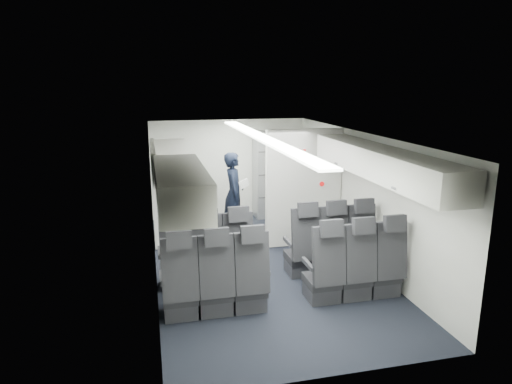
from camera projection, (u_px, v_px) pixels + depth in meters
name	position (u px, v px, depth m)	size (l,w,h in m)	color
cabin_shell	(262.00, 199.00, 7.26)	(3.41, 6.01, 2.16)	black
seat_row_front	(270.00, 254.00, 6.93)	(3.33, 0.56, 1.24)	black
seat_row_mid	(288.00, 278.00, 6.08)	(3.33, 0.56, 1.24)	black
overhead_bin_left_rear	(181.00, 186.00, 4.88)	(0.53, 1.80, 0.40)	white
overhead_bin_left_front_open	(169.00, 168.00, 6.56)	(0.64, 1.70, 0.72)	#9E9E93
overhead_bin_right_rear	(414.00, 174.00, 5.51)	(0.53, 1.80, 0.40)	white
overhead_bin_right_front	(352.00, 153.00, 7.16)	(0.53, 1.70, 0.40)	white
bulkhead_partition	(304.00, 188.00, 8.25)	(1.40, 0.15, 2.13)	silver
galley_unit	(274.00, 174.00, 10.09)	(0.85, 0.52, 1.90)	#939399
boarding_door	(155.00, 193.00, 8.40)	(0.12, 1.27, 1.86)	silver
flight_attendant	(234.00, 193.00, 8.98)	(0.59, 0.39, 1.62)	black
carry_on_bag	(169.00, 166.00, 6.44)	(0.43, 0.30, 0.26)	black
papers	(244.00, 184.00, 8.93)	(0.22, 0.02, 0.16)	white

